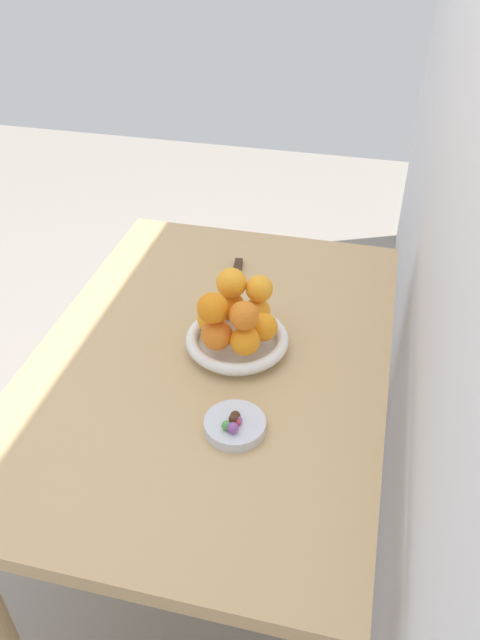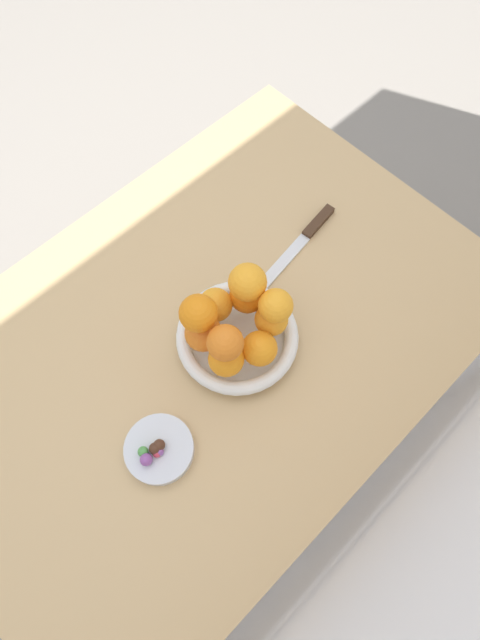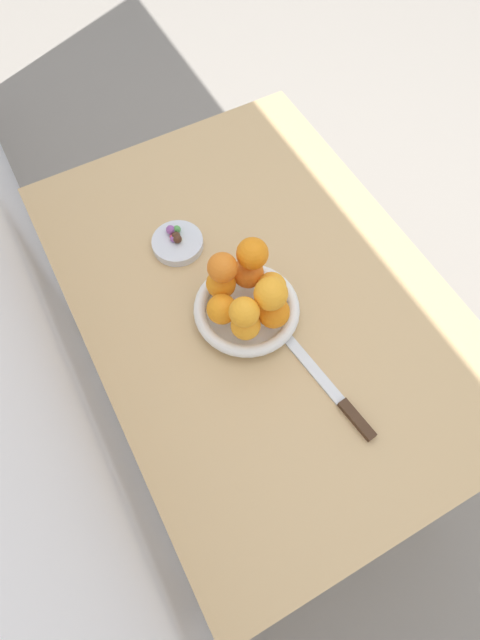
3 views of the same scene
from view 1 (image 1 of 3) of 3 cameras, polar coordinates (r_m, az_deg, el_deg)
name	(u,v)px [view 1 (image 1 of 3)]	position (r m, az deg, el deg)	size (l,w,h in m)	color
ground_plane	(218,550)	(1.92, -1.99, -20.25)	(6.00, 6.00, 0.00)	gray
dining_table	(212,384)	(1.42, -2.54, -5.83)	(1.10, 0.76, 0.74)	tan
fruit_bowl	(237,341)	(1.36, -0.26, -1.93)	(0.22, 0.22, 0.04)	white
candy_dish	(235,425)	(1.19, -0.47, -9.61)	(0.12, 0.12, 0.02)	silver
orange_0	(217,335)	(1.29, -2.14, -1.35)	(0.07, 0.07, 0.07)	orange
orange_1	(245,341)	(1.28, 0.47, -1.92)	(0.06, 0.06, 0.06)	orange
orange_2	(263,327)	(1.31, 2.11, -0.64)	(0.06, 0.06, 0.06)	orange
orange_3	(257,311)	(1.36, 1.55, 0.81)	(0.06, 0.06, 0.06)	orange
orange_4	(230,306)	(1.37, -0.96, 1.32)	(0.07, 0.07, 0.07)	orange
orange_5	(211,319)	(1.34, -2.63, 0.10)	(0.06, 0.06, 0.06)	orange
orange_6	(259,289)	(1.33, 1.78, 2.88)	(0.06, 0.06, 0.06)	orange
orange_7	(244,316)	(1.24, 0.36, 0.41)	(0.06, 0.06, 0.06)	orange
orange_8	(231,283)	(1.33, -0.80, 3.41)	(0.07, 0.07, 0.07)	orange
orange_9	(213,308)	(1.25, -2.52, 1.10)	(0.06, 0.06, 0.06)	orange
candy_ball_0	(234,419)	(1.17, -0.57, -9.06)	(0.02, 0.02, 0.02)	#472819
candy_ball_1	(235,416)	(1.17, -0.44, -8.76)	(0.02, 0.02, 0.02)	#472819
candy_ball_2	(233,417)	(1.18, -0.60, -8.84)	(0.01, 0.01, 0.01)	gold
candy_ball_3	(226,425)	(1.16, -1.27, -9.61)	(0.02, 0.02, 0.02)	#4C9947
candy_ball_4	(238,420)	(1.17, -0.15, -9.14)	(0.01, 0.01, 0.01)	#8C4C99
candy_ball_5	(233,428)	(1.15, -0.65, -9.82)	(0.02, 0.02, 0.02)	#8C4C99
candy_ball_6	(237,422)	(1.17, -0.24, -9.30)	(0.01, 0.01, 0.01)	#C6384C
knife	(234,283)	(1.57, -0.51, 3.41)	(0.26, 0.05, 0.01)	#3F2819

